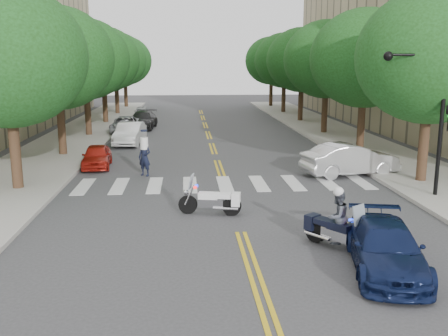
{
  "coord_description": "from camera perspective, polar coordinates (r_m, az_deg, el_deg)",
  "views": [
    {
      "loc": [
        -1.7,
        -15.06,
        5.3
      ],
      "look_at": [
        -0.24,
        3.84,
        1.3
      ],
      "focal_mm": 40.0,
      "sensor_mm": 36.0,
      "label": 1
    }
  ],
  "objects": [
    {
      "name": "tree_r_4",
      "position": [
        54.09,
        6.92,
        12.1
      ],
      "size": [
        6.4,
        6.4,
        8.45
      ],
      "color": "#382316",
      "rests_on": "ground"
    },
    {
      "name": "tree_r_0",
      "position": [
        23.53,
        22.56,
        11.65
      ],
      "size": [
        6.4,
        6.4,
        8.45
      ],
      "color": "#382316",
      "rests_on": "ground"
    },
    {
      "name": "tree_l_2",
      "position": [
        37.73,
        -15.61,
        11.88
      ],
      "size": [
        6.4,
        6.4,
        8.45
      ],
      "color": "#382316",
      "rests_on": "ground"
    },
    {
      "name": "tree_l_1",
      "position": [
        29.91,
        -18.56,
        11.8
      ],
      "size": [
        6.4,
        6.4,
        8.45
      ],
      "color": "#382316",
      "rests_on": "ground"
    },
    {
      "name": "motorcycle_police",
      "position": [
        14.82,
        12.63,
        -5.95
      ],
      "size": [
        1.57,
        1.98,
        1.86
      ],
      "rotation": [
        0.0,
        0.0,
        3.78
      ],
      "color": "black",
      "rests_on": "ground"
    },
    {
      "name": "sidewalk_right",
      "position": [
        39.07,
        12.31,
        3.96
      ],
      "size": [
        5.0,
        60.0,
        0.15
      ],
      "primitive_type": "cube",
      "color": "#9E9991",
      "rests_on": "ground"
    },
    {
      "name": "tree_r_5",
      "position": [
        61.96,
        5.46,
        12.1
      ],
      "size": [
        6.4,
        6.4,
        8.45
      ],
      "color": "#382316",
      "rests_on": "ground"
    },
    {
      "name": "ground",
      "position": [
        16.05,
        1.92,
        -7.37
      ],
      "size": [
        140.0,
        140.0,
        0.0
      ],
      "primitive_type": "plane",
      "color": "#38383A",
      "rests_on": "ground"
    },
    {
      "name": "parked_car_a",
      "position": [
        26.55,
        -14.33,
        1.32
      ],
      "size": [
        1.63,
        3.53,
        1.17
      ],
      "primitive_type": "imported",
      "rotation": [
        0.0,
        0.0,
        0.07
      ],
      "color": "#A61B11",
      "rests_on": "ground"
    },
    {
      "name": "tree_r_2",
      "position": [
        38.52,
        11.66,
        12.06
      ],
      "size": [
        6.4,
        6.4,
        8.45
      ],
      "color": "#382316",
      "rests_on": "ground"
    },
    {
      "name": "tree_r_1",
      "position": [
        30.9,
        15.79,
        11.95
      ],
      "size": [
        6.4,
        6.4,
        8.45
      ],
      "color": "#382316",
      "rests_on": "ground"
    },
    {
      "name": "traffic_signal_pole",
      "position": [
        20.87,
        22.58,
        6.67
      ],
      "size": [
        2.82,
        0.42,
        6.0
      ],
      "color": "black",
      "rests_on": "ground"
    },
    {
      "name": "tree_l_5",
      "position": [
        61.47,
        -11.3,
        11.93
      ],
      "size": [
        6.4,
        6.4,
        8.45
      ],
      "color": "#382316",
      "rests_on": "ground"
    },
    {
      "name": "sedan_blue",
      "position": [
        13.72,
        18.0,
        -8.65
      ],
      "size": [
        2.57,
        4.54,
        1.24
      ],
      "primitive_type": "imported",
      "rotation": [
        0.0,
        0.0,
        -0.21
      ],
      "color": "#0F1B41",
      "rests_on": "ground"
    },
    {
      "name": "parked_car_d",
      "position": [
        41.6,
        -9.26,
        5.42
      ],
      "size": [
        2.37,
        5.01,
        1.41
      ],
      "primitive_type": "imported",
      "rotation": [
        0.0,
        0.0,
        -0.08
      ],
      "color": "black",
      "rests_on": "ground"
    },
    {
      "name": "tree_l_4",
      "position": [
        53.53,
        -12.32,
        11.93
      ],
      "size": [
        6.4,
        6.4,
        8.45
      ],
      "color": "#382316",
      "rests_on": "ground"
    },
    {
      "name": "parked_car_e",
      "position": [
        49.47,
        -9.4,
        6.3
      ],
      "size": [
        1.42,
        3.49,
        1.18
      ],
      "primitive_type": "imported",
      "rotation": [
        0.0,
        0.0,
        0.01
      ],
      "color": "#A09FA5",
      "rests_on": "ground"
    },
    {
      "name": "sidewalk_left",
      "position": [
        38.23,
        -16.19,
        3.59
      ],
      "size": [
        5.0,
        60.0,
        0.15
      ],
      "primitive_type": "cube",
      "color": "#9E9991",
      "rests_on": "ground"
    },
    {
      "name": "motorcycle_parked",
      "position": [
        17.72,
        -1.0,
        -3.78
      ],
      "size": [
        2.24,
        0.84,
        1.46
      ],
      "rotation": [
        0.0,
        0.0,
        1.36
      ],
      "color": "black",
      "rests_on": "ground"
    },
    {
      "name": "tree_l_3",
      "position": [
        45.62,
        -13.68,
        11.91
      ],
      "size": [
        6.4,
        6.4,
        8.45
      ],
      "color": "#382316",
      "rests_on": "ground"
    },
    {
      "name": "tree_l_0",
      "position": [
        22.22,
        -23.57,
        11.61
      ],
      "size": [
        6.4,
        6.4,
        8.45
      ],
      "color": "#382316",
      "rests_on": "ground"
    },
    {
      "name": "tree_r_3",
      "position": [
        46.27,
        8.89,
        12.1
      ],
      "size": [
        6.4,
        6.4,
        8.45
      ],
      "color": "#382316",
      "rests_on": "ground"
    },
    {
      "name": "parked_car_c",
      "position": [
        39.11,
        -11.19,
        4.85
      ],
      "size": [
        2.21,
        4.63,
        1.28
      ],
      "primitive_type": "imported",
      "rotation": [
        0.0,
        0.0,
        0.02
      ],
      "color": "#ABACB2",
      "rests_on": "ground"
    },
    {
      "name": "officer_standing",
      "position": [
        24.04,
        -9.06,
        1.21
      ],
      "size": [
        0.78,
        0.71,
        1.79
      ],
      "primitive_type": "imported",
      "rotation": [
        0.0,
        0.0,
        -0.56
      ],
      "color": "black",
      "rests_on": "ground"
    },
    {
      "name": "parked_car_b",
      "position": [
        33.58,
        -10.7,
        3.87
      ],
      "size": [
        1.9,
        4.5,
        1.44
      ],
      "primitive_type": "imported",
      "rotation": [
        0.0,
        0.0,
        -0.09
      ],
      "color": "silver",
      "rests_on": "ground"
    },
    {
      "name": "convertible",
      "position": [
        24.66,
        14.23,
        0.96
      ],
      "size": [
        4.93,
        2.66,
        1.54
      ],
      "primitive_type": "imported",
      "rotation": [
        0.0,
        0.0,
        1.8
      ],
      "color": "silver",
      "rests_on": "ground"
    }
  ]
}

